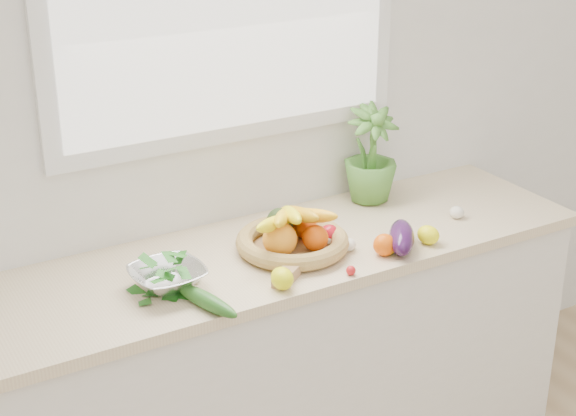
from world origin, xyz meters
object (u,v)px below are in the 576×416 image
cucumber (206,300)px  fruit_basket (292,236)px  potted_herb (371,153)px  colander_with_spinach (167,272)px  apple (329,235)px  eggplant (402,237)px

cucumber → fruit_basket: bearing=26.2°
cucumber → potted_herb: size_ratio=0.75×
fruit_basket → cucumber: bearing=-153.8°
potted_herb → cucumber: bearing=-154.2°
fruit_basket → colander_with_spinach: (-0.46, -0.04, 0.01)m
cucumber → potted_herb: potted_herb is taller
cucumber → colander_with_spinach: (-0.05, 0.16, 0.04)m
apple → potted_herb: 0.44m
apple → colander_with_spinach: colander_with_spinach is taller
eggplant → cucumber: size_ratio=0.82×
apple → colander_with_spinach: 0.60m
cucumber → colander_with_spinach: size_ratio=1.14×
eggplant → potted_herb: potted_herb is taller
apple → cucumber: size_ratio=0.26×
apple → cucumber: apple is taller
cucumber → colander_with_spinach: 0.17m
cucumber → colander_with_spinach: bearing=108.3°
potted_herb → apple: bearing=-143.9°
potted_herb → eggplant: bearing=-110.6°
eggplant → fruit_basket: size_ratio=0.47×
eggplant → fruit_basket: bearing=151.4°
fruit_basket → potted_herb: bearing=25.6°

